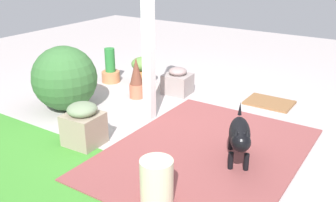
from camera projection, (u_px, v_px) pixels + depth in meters
ground_plane at (170, 121)px, 4.67m from camera, size 12.00×12.00×0.00m
brick_path at (205, 152)px, 3.92m from camera, size 1.80×2.40×0.02m
porch_pillar at (148, 30)px, 4.34m from camera, size 0.11×0.11×2.21m
stone_planter_nearest at (178, 82)px, 5.52m from camera, size 0.41×0.37×0.39m
stone_planter_far at (84, 124)px, 4.03m from camera, size 0.39×0.38×0.48m
round_shrub at (65, 78)px, 4.89m from camera, size 0.84×0.84×0.84m
terracotta_pot_broad at (143, 69)px, 5.84m from camera, size 0.35×0.35×0.44m
terracotta_pot_tall at (110, 70)px, 6.00m from camera, size 0.28×0.28×0.54m
terracotta_pot_spiky at (136, 79)px, 5.32m from camera, size 0.21×0.21×0.58m
dog at (240, 135)px, 3.63m from camera, size 0.46×0.75×0.53m
ceramic_urn at (157, 182)px, 3.08m from camera, size 0.28×0.28×0.40m
doormat at (269, 103)px, 5.20m from camera, size 0.62×0.46×0.03m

